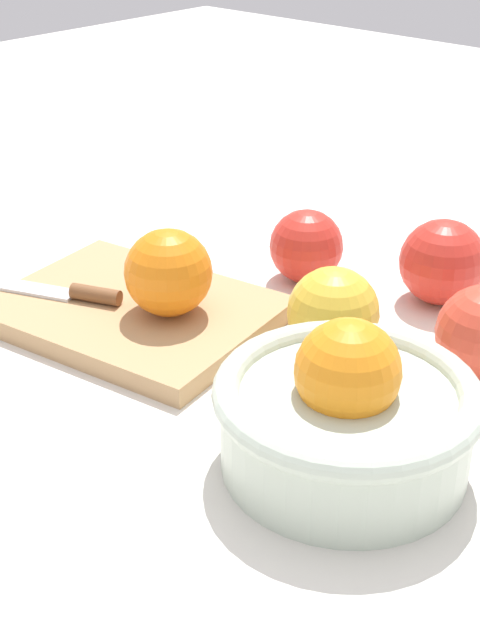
# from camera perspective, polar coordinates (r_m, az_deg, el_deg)

# --- Properties ---
(ground_plane) EXTENTS (2.40, 2.40, 0.00)m
(ground_plane) POSITION_cam_1_polar(r_m,az_deg,el_deg) (0.74, -0.22, -1.13)
(ground_plane) COLOR silver
(bowl) EXTENTS (0.17, 0.17, 0.11)m
(bowl) POSITION_cam_1_polar(r_m,az_deg,el_deg) (0.57, 6.91, -6.07)
(bowl) COLOR beige
(bowl) RESTS_ON ground_plane
(cutting_board) EXTENTS (0.25, 0.21, 0.02)m
(cutting_board) POSITION_cam_1_polar(r_m,az_deg,el_deg) (0.76, -6.95, 0.53)
(cutting_board) COLOR tan
(cutting_board) RESTS_ON ground_plane
(orange_on_board) EXTENTS (0.07, 0.07, 0.07)m
(orange_on_board) POSITION_cam_1_polar(r_m,az_deg,el_deg) (0.73, -4.68, 3.09)
(orange_on_board) COLOR orange
(orange_on_board) RESTS_ON cutting_board
(knife) EXTENTS (0.15, 0.07, 0.01)m
(knife) POSITION_cam_1_polar(r_m,az_deg,el_deg) (0.78, -11.49, 1.85)
(knife) COLOR silver
(knife) RESTS_ON cutting_board
(apple_front_left) EXTENTS (0.08, 0.08, 0.08)m
(apple_front_left) POSITION_cam_1_polar(r_m,az_deg,el_deg) (0.80, 13.03, 3.69)
(apple_front_left) COLOR red
(apple_front_left) RESTS_ON ground_plane
(apple_front_center) EXTENTS (0.07, 0.07, 0.07)m
(apple_front_center) POSITION_cam_1_polar(r_m,az_deg,el_deg) (0.82, 4.33, 4.81)
(apple_front_center) COLOR red
(apple_front_center) RESTS_ON ground_plane
(apple_front_left_3) EXTENTS (0.07, 0.07, 0.07)m
(apple_front_left_3) POSITION_cam_1_polar(r_m,az_deg,el_deg) (0.70, 6.07, 0.50)
(apple_front_left_3) COLOR gold
(apple_front_left_3) RESTS_ON ground_plane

